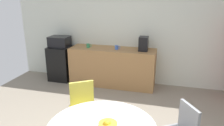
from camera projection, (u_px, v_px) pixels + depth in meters
The scene contains 10 objects.
wall_back at pixel (133, 30), 5.23m from camera, with size 6.00×0.10×2.60m, color silver.
counter_block at pixel (112, 67), 5.27m from camera, with size 2.02×0.60×0.90m, color #9E7042.
mini_fridge at pixel (61, 63), 5.61m from camera, with size 0.54×0.54×0.86m, color black.
microwave at pixel (60, 42), 5.44m from camera, with size 0.48×0.38×0.26m, color black.
chair_yellow at pixel (83, 102), 3.42m from camera, with size 0.58×0.58×0.83m.
fruit_bowl at pixel (108, 125), 2.38m from camera, with size 0.21×0.21×0.11m.
mug_white at pixel (142, 48), 5.03m from camera, with size 0.13×0.08×0.09m.
mug_green at pixel (88, 46), 5.22m from camera, with size 0.13×0.08×0.09m.
mug_red at pixel (117, 47), 5.05m from camera, with size 0.13×0.08×0.09m.
coffee_maker at pixel (144, 44), 4.91m from camera, with size 0.20×0.24×0.32m, color black.
Camera 1 is at (0.87, -2.17, 2.15)m, focal length 35.21 mm.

